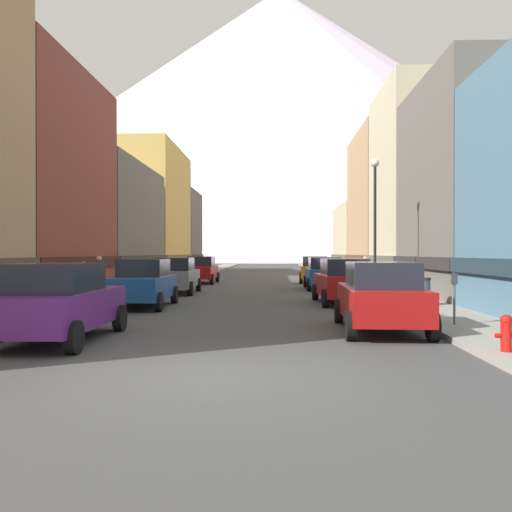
{
  "coord_description": "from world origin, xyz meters",
  "views": [
    {
      "loc": [
        1.09,
        -9.02,
        2.01
      ],
      "look_at": [
        -0.48,
        38.03,
        1.75
      ],
      "focal_mm": 39.41,
      "sensor_mm": 36.0,
      "label": 1
    }
  ],
  "objects_px": {
    "car_left_1": "(143,283)",
    "car_right_3": "(315,269)",
    "car_right_2": "(324,273)",
    "pedestrian_0": "(99,278)",
    "trash_bin_right": "(422,291)",
    "car_left_0": "(59,302)",
    "car_right_1": "(343,281)",
    "car_left_2": "(176,275)",
    "pedestrian_1": "(365,272)",
    "parking_meter_near": "(454,291)",
    "car_left_3": "(201,270)",
    "pedestrian_2": "(84,283)",
    "car_right_0": "(381,296)",
    "potted_plant_0": "(392,278)",
    "fire_hydrant_near": "(506,332)",
    "potted_plant_1": "(393,280)",
    "streetlamp_right": "(375,206)"
  },
  "relations": [
    {
      "from": "car_left_0",
      "to": "pedestrian_2",
      "type": "bearing_deg",
      "value": 105.59
    },
    {
      "from": "trash_bin_right",
      "to": "streetlamp_right",
      "type": "height_order",
      "value": "streetlamp_right"
    },
    {
      "from": "car_left_0",
      "to": "car_left_2",
      "type": "xyz_separation_m",
      "value": [
        0.0,
        15.1,
        0.0
      ]
    },
    {
      "from": "car_left_1",
      "to": "pedestrian_0",
      "type": "relative_size",
      "value": 2.54
    },
    {
      "from": "potted_plant_1",
      "to": "car_left_2",
      "type": "bearing_deg",
      "value": -176.49
    },
    {
      "from": "pedestrian_1",
      "to": "car_left_3",
      "type": "bearing_deg",
      "value": 153.96
    },
    {
      "from": "car_left_3",
      "to": "pedestrian_1",
      "type": "distance_m",
      "value": 11.19
    },
    {
      "from": "car_right_1",
      "to": "potted_plant_1",
      "type": "relative_size",
      "value": 5.16
    },
    {
      "from": "pedestrian_0",
      "to": "car_right_3",
      "type": "bearing_deg",
      "value": 56.2
    },
    {
      "from": "pedestrian_2",
      "to": "pedestrian_0",
      "type": "bearing_deg",
      "value": 90.0
    },
    {
      "from": "fire_hydrant_near",
      "to": "potted_plant_0",
      "type": "distance_m",
      "value": 17.82
    },
    {
      "from": "car_right_0",
      "to": "pedestrian_1",
      "type": "relative_size",
      "value": 2.65
    },
    {
      "from": "car_left_1",
      "to": "trash_bin_right",
      "type": "distance_m",
      "value": 10.17
    },
    {
      "from": "trash_bin_right",
      "to": "car_right_2",
      "type": "bearing_deg",
      "value": 103.24
    },
    {
      "from": "car_left_1",
      "to": "car_right_3",
      "type": "relative_size",
      "value": 0.99
    },
    {
      "from": "car_left_1",
      "to": "potted_plant_1",
      "type": "distance_m",
      "value": 13.24
    },
    {
      "from": "parking_meter_near",
      "to": "car_left_3",
      "type": "bearing_deg",
      "value": 113.13
    },
    {
      "from": "streetlamp_right",
      "to": "car_right_3",
      "type": "bearing_deg",
      "value": 96.23
    },
    {
      "from": "car_right_1",
      "to": "pedestrian_2",
      "type": "height_order",
      "value": "car_right_1"
    },
    {
      "from": "car_left_0",
      "to": "pedestrian_0",
      "type": "height_order",
      "value": "pedestrian_0"
    },
    {
      "from": "trash_bin_right",
      "to": "parking_meter_near",
      "type": "bearing_deg",
      "value": -96.27
    },
    {
      "from": "fire_hydrant_near",
      "to": "parking_meter_near",
      "type": "distance_m",
      "value": 4.04
    },
    {
      "from": "parking_meter_near",
      "to": "fire_hydrant_near",
      "type": "bearing_deg",
      "value": -94.29
    },
    {
      "from": "pedestrian_0",
      "to": "pedestrian_2",
      "type": "relative_size",
      "value": 1.14
    },
    {
      "from": "car_left_0",
      "to": "car_right_3",
      "type": "bearing_deg",
      "value": 73.51
    },
    {
      "from": "car_left_0",
      "to": "car_right_1",
      "type": "bearing_deg",
      "value": 52.06
    },
    {
      "from": "car_right_2",
      "to": "pedestrian_0",
      "type": "relative_size",
      "value": 2.53
    },
    {
      "from": "car_left_0",
      "to": "parking_meter_near",
      "type": "height_order",
      "value": "car_left_0"
    },
    {
      "from": "streetlamp_right",
      "to": "pedestrian_2",
      "type": "bearing_deg",
      "value": -167.05
    },
    {
      "from": "car_left_0",
      "to": "streetlamp_right",
      "type": "relative_size",
      "value": 0.75
    },
    {
      "from": "car_left_3",
      "to": "car_right_3",
      "type": "relative_size",
      "value": 0.99
    },
    {
      "from": "car_left_1",
      "to": "streetlamp_right",
      "type": "relative_size",
      "value": 0.76
    },
    {
      "from": "car_left_3",
      "to": "pedestrian_2",
      "type": "xyz_separation_m",
      "value": [
        -2.45,
        -15.74,
        -0.05
      ]
    },
    {
      "from": "car_right_0",
      "to": "potted_plant_0",
      "type": "xyz_separation_m",
      "value": [
        3.2,
        14.03,
        -0.18
      ]
    },
    {
      "from": "car_left_2",
      "to": "car_right_1",
      "type": "relative_size",
      "value": 0.99
    },
    {
      "from": "pedestrian_1",
      "to": "car_right_1",
      "type": "bearing_deg",
      "value": -103.95
    },
    {
      "from": "fire_hydrant_near",
      "to": "pedestrian_0",
      "type": "height_order",
      "value": "pedestrian_0"
    },
    {
      "from": "car_right_3",
      "to": "pedestrian_0",
      "type": "bearing_deg",
      "value": -123.8
    },
    {
      "from": "fire_hydrant_near",
      "to": "pedestrian_1",
      "type": "bearing_deg",
      "value": 87.86
    },
    {
      "from": "car_right_3",
      "to": "pedestrian_0",
      "type": "distance_m",
      "value": 18.06
    },
    {
      "from": "potted_plant_1",
      "to": "pedestrian_1",
      "type": "xyz_separation_m",
      "value": [
        -0.75,
        3.85,
        0.28
      ]
    },
    {
      "from": "streetlamp_right",
      "to": "car_right_2",
      "type": "bearing_deg",
      "value": 102.46
    },
    {
      "from": "parking_meter_near",
      "to": "potted_plant_0",
      "type": "xyz_separation_m",
      "value": [
        1.25,
        13.76,
        -0.29
      ]
    },
    {
      "from": "car_left_3",
      "to": "streetlamp_right",
      "type": "height_order",
      "value": "streetlamp_right"
    },
    {
      "from": "car_right_1",
      "to": "potted_plant_1",
      "type": "distance_m",
      "value": 6.81
    },
    {
      "from": "car_left_1",
      "to": "streetlamp_right",
      "type": "height_order",
      "value": "streetlamp_right"
    },
    {
      "from": "pedestrian_0",
      "to": "streetlamp_right",
      "type": "xyz_separation_m",
      "value": [
        11.6,
        0.78,
        3.03
      ]
    },
    {
      "from": "potted_plant_0",
      "to": "pedestrian_0",
      "type": "bearing_deg",
      "value": -158.38
    },
    {
      "from": "car_right_3",
      "to": "pedestrian_1",
      "type": "distance_m",
      "value": 6.54
    },
    {
      "from": "car_right_1",
      "to": "car_right_3",
      "type": "xyz_separation_m",
      "value": [
        -0.01,
        15.92,
        0.0
      ]
    }
  ]
}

